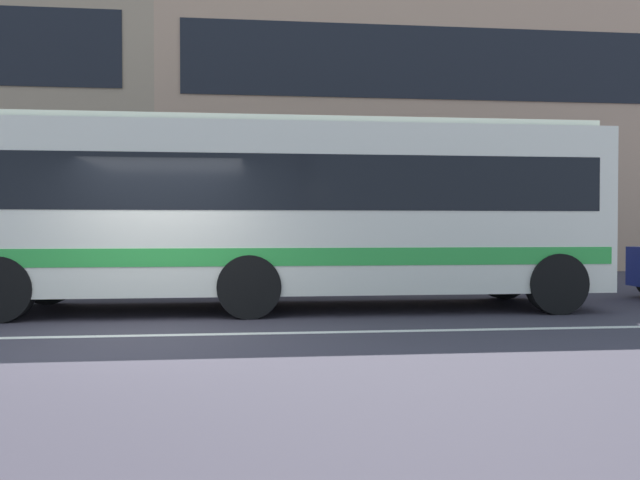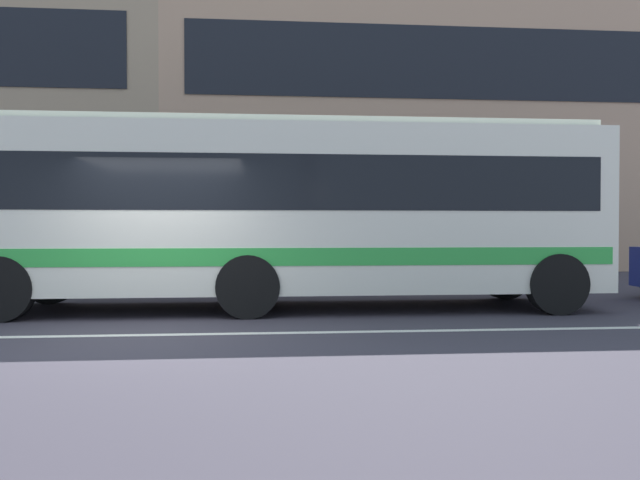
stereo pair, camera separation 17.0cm
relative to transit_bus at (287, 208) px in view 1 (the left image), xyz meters
The scene contains 4 objects.
ground_plane 3.71m from the transit_bus, 128.34° to the right, with size 160.00×160.00×0.00m, color #39343F.
lane_centre_line 3.71m from the transit_bus, 128.34° to the right, with size 60.00×0.16×0.01m, color silver.
apartment_block_right 15.32m from the transit_bus, 65.58° to the left, with size 19.31×10.26×11.37m.
transit_bus is the anchor object (origin of this frame).
Camera 1 is at (1.42, -8.49, 1.43)m, focal length 35.48 mm.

